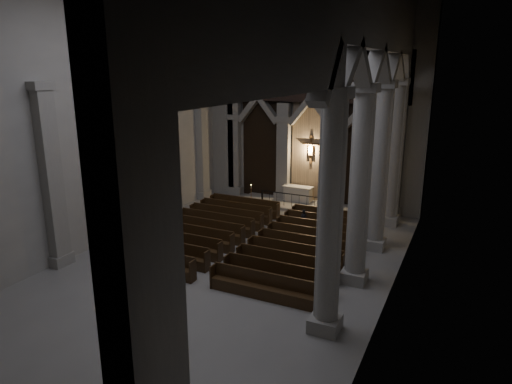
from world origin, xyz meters
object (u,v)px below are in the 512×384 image
candle_stand_left (251,200)px  candle_stand_right (353,212)px  altar_rail (299,200)px  pews (252,240)px  altar (298,193)px  worshipper (304,220)px

candle_stand_left → candle_stand_right: size_ratio=0.99×
altar_rail → candle_stand_right: (3.45, -0.19, -0.27)m
pews → altar_rail: bearing=90.0°
altar → worshipper: bearing=-65.7°
altar → pews: altar is taller
altar_rail → candle_stand_right: 3.47m
candle_stand_left → pews: (3.04, -6.10, -0.06)m
pews → worshipper: size_ratio=8.78×
altar → altar_rail: 1.53m
altar_rail → worshipper: 3.53m
altar → candle_stand_left: (-2.43, -1.96, -0.25)m
candle_stand_left → worshipper: (4.51, -2.65, 0.17)m
pews → altar: bearing=94.3°
altar → worshipper: same height
altar_rail → worshipper: (1.47, -3.21, -0.11)m
candle_stand_left → worshipper: size_ratio=1.27×
worshipper → candle_stand_right: bearing=33.5°
altar_rail → candle_stand_left: (-3.04, -0.56, -0.28)m
altar → pews: (0.61, -8.06, -0.32)m
altar → candle_stand_right: size_ratio=1.32×
candle_stand_left → candle_stand_right: 6.50m
altar_rail → pews: bearing=-90.0°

